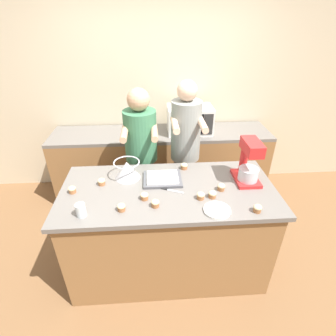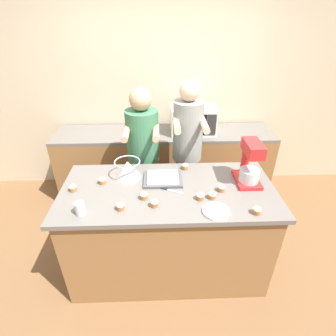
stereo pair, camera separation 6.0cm
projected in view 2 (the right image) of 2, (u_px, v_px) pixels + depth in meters
ground_plane at (168, 263)px, 2.71m from camera, size 16.00×16.00×0.00m
back_wall at (164, 90)px, 3.44m from camera, size 10.00×0.06×2.70m
island_counter at (168, 230)px, 2.47m from camera, size 1.83×0.86×0.95m
back_counter at (165, 163)px, 3.60m from camera, size 2.80×0.60×0.91m
person_left at (144, 160)px, 2.83m from camera, size 0.35×0.51×1.63m
person_right at (187, 156)px, 2.82m from camera, size 0.32×0.49×1.70m
stand_mixer at (249, 165)px, 2.23m from camera, size 0.20×0.30×0.39m
mixing_bowl at (128, 169)px, 2.34m from camera, size 0.23×0.23×0.16m
baking_tray at (163, 178)px, 2.33m from camera, size 0.34×0.27×0.04m
microwave_oven at (193, 120)px, 3.29m from camera, size 0.56×0.37×0.33m
drinking_glass at (80, 208)px, 1.92m from camera, size 0.07×0.07×0.10m
small_plate at (216, 211)px, 1.96m from camera, size 0.20×0.20×0.02m
knife at (169, 190)px, 2.20m from camera, size 0.21×0.10×0.01m
cupcake_0 at (257, 210)px, 1.94m from camera, size 0.06×0.06×0.06m
cupcake_1 at (212, 195)px, 2.10m from camera, size 0.06×0.06×0.06m
cupcake_2 at (185, 166)px, 2.49m from camera, size 0.06×0.06×0.06m
cupcake_3 at (144, 196)px, 2.09m from camera, size 0.06×0.06×0.06m
cupcake_4 at (154, 203)px, 2.01m from camera, size 0.06×0.06×0.06m
cupcake_5 at (120, 206)px, 1.98m from camera, size 0.06×0.06×0.06m
cupcake_6 at (102, 181)px, 2.28m from camera, size 0.06×0.06×0.06m
cupcake_7 at (221, 188)px, 2.18m from camera, size 0.06×0.06×0.06m
cupcake_8 at (200, 196)px, 2.08m from camera, size 0.06×0.06×0.06m
cupcake_9 at (73, 188)px, 2.18m from camera, size 0.06×0.06×0.06m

